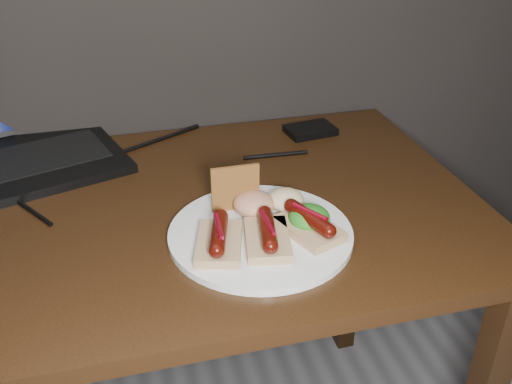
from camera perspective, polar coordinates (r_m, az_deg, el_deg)
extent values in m
cube|color=#331F0C|center=(1.06, -15.52, -3.21)|extent=(1.40, 0.70, 0.03)
cube|color=#331F0C|center=(1.63, 9.63, -5.49)|extent=(0.05, 0.05, 0.72)
cube|color=black|center=(1.26, -22.02, 2.63)|extent=(0.44, 0.38, 0.02)
cube|color=black|center=(1.26, -22.11, 3.05)|extent=(0.35, 0.24, 0.00)
cube|color=black|center=(1.33, 5.46, 6.18)|extent=(0.12, 0.09, 0.02)
cylinder|color=black|center=(1.12, -22.11, -1.32)|extent=(0.11, 0.16, 0.01)
cylinder|color=black|center=(1.31, -9.65, 5.21)|extent=(0.20, 0.11, 0.01)
cylinder|color=black|center=(1.22, 1.98, 3.73)|extent=(0.14, 0.01, 0.01)
cylinder|color=white|center=(0.96, 0.45, -4.18)|extent=(0.40, 0.40, 0.01)
cube|color=#E2B784|center=(0.91, -3.70, -5.15)|extent=(0.10, 0.13, 0.02)
cylinder|color=#501005|center=(0.90, -3.74, -4.09)|extent=(0.05, 0.10, 0.02)
sphere|color=#501005|center=(0.86, -3.96, -5.86)|extent=(0.03, 0.02, 0.02)
sphere|color=#501005|center=(0.94, -3.55, -2.46)|extent=(0.03, 0.02, 0.02)
cylinder|color=#5E0411|center=(0.89, -3.77, -3.42)|extent=(0.01, 0.07, 0.01)
cube|color=#E2B784|center=(0.92, 1.14, -4.77)|extent=(0.09, 0.13, 0.02)
cylinder|color=#501005|center=(0.91, 1.16, -3.71)|extent=(0.04, 0.10, 0.02)
sphere|color=#501005|center=(0.87, 1.46, -5.45)|extent=(0.03, 0.02, 0.02)
sphere|color=#501005|center=(0.95, 0.89, -2.12)|extent=(0.03, 0.02, 0.02)
cylinder|color=#5E0411|center=(0.90, 1.17, -3.05)|extent=(0.01, 0.07, 0.01)
cube|color=#E2B784|center=(0.95, 5.30, -3.66)|extent=(0.11, 0.13, 0.02)
cylinder|color=#501005|center=(0.94, 5.36, -2.61)|extent=(0.06, 0.10, 0.02)
sphere|color=#501005|center=(0.91, 7.30, -3.92)|extent=(0.03, 0.02, 0.02)
sphere|color=#501005|center=(0.97, 3.55, -1.39)|extent=(0.03, 0.02, 0.02)
cylinder|color=#5E0411|center=(0.93, 5.40, -1.97)|extent=(0.04, 0.06, 0.01)
cube|color=#AF7230|center=(0.99, -2.08, 0.39)|extent=(0.08, 0.01, 0.08)
ellipsoid|color=#145E12|center=(0.96, 5.35, -2.56)|extent=(0.07, 0.07, 0.04)
ellipsoid|color=#AA1611|center=(0.99, -0.22, -1.17)|extent=(0.07, 0.07, 0.04)
ellipsoid|color=silver|center=(1.01, 2.99, -0.76)|extent=(0.06, 0.06, 0.04)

